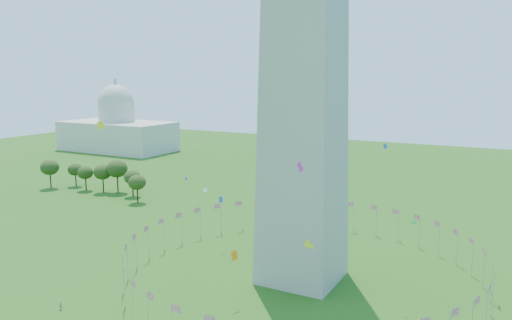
{
  "coord_description": "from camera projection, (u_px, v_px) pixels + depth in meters",
  "views": [
    {
      "loc": [
        42.54,
        -51.48,
        46.54
      ],
      "look_at": [
        -3.93,
        35.0,
        29.82
      ],
      "focal_mm": 35.0,
      "sensor_mm": 36.0,
      "label": 1
    }
  ],
  "objects": [
    {
      "name": "kites_aloft",
      "position": [
        290.0,
        226.0,
        84.71
      ],
      "size": [
        102.09,
        81.17,
        39.09
      ],
      "color": "yellow",
      "rests_on": "ground"
    },
    {
      "name": "tree_line_west",
      "position": [
        99.0,
        179.0,
        199.79
      ],
      "size": [
        55.43,
        16.23,
        13.02
      ],
      "color": "#36511B",
      "rests_on": "ground"
    },
    {
      "name": "capitol_building",
      "position": [
        117.0,
        114.0,
        308.81
      ],
      "size": [
        70.0,
        35.0,
        46.0
      ],
      "primitive_type": null,
      "color": "beige",
      "rests_on": "ground"
    },
    {
      "name": "flag_ring",
      "position": [
        302.0,
        260.0,
        115.03
      ],
      "size": [
        80.24,
        80.24,
        9.0
      ],
      "color": "silver",
      "rests_on": "ground"
    }
  ]
}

